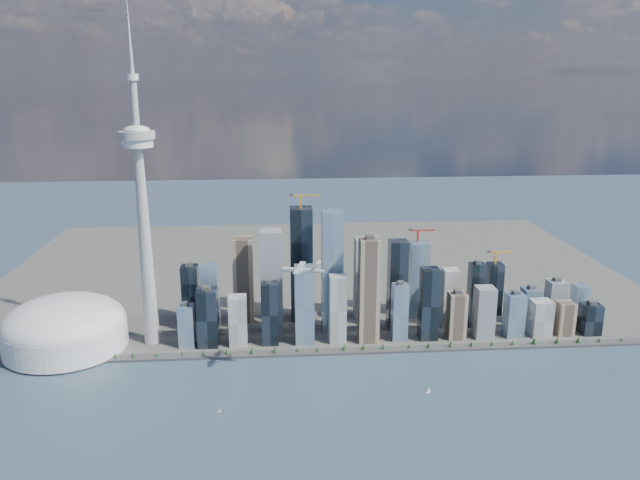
{
  "coord_description": "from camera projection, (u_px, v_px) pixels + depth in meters",
  "views": [
    {
      "loc": [
        -87.62,
        -695.01,
        450.58
      ],
      "look_at": [
        -15.49,
        260.0,
        191.83
      ],
      "focal_mm": 35.0,
      "sensor_mm": 36.0,
      "label": 1
    }
  ],
  "objects": [
    {
      "name": "airplane",
      "position": [
        302.0,
        269.0,
        885.92
      ],
      "size": [
        65.47,
        58.29,
        16.08
      ],
      "rotation": [
        0.0,
        0.0,
        -0.23
      ],
      "color": "silver",
      "rests_on": "ground"
    },
    {
      "name": "skyscraper_cluster",
      "position": [
        359.0,
        292.0,
        1102.29
      ],
      "size": [
        736.0,
        142.0,
        238.87
      ],
      "color": "black",
      "rests_on": "land"
    },
    {
      "name": "ground",
      "position": [
        347.0,
        438.0,
        792.94
      ],
      "size": [
        4000.0,
        4000.0,
        0.0
      ],
      "primitive_type": "plane",
      "color": "#374961",
      "rests_on": "ground"
    },
    {
      "name": "seawall",
      "position": [
        330.0,
        352.0,
        1033.08
      ],
      "size": [
        1100.0,
        22.0,
        4.0
      ],
      "primitive_type": "cube",
      "color": "#383838",
      "rests_on": "ground"
    },
    {
      "name": "dome_stadium",
      "position": [
        65.0,
        327.0,
        1039.46
      ],
      "size": [
        200.0,
        200.0,
        86.0
      ],
      "color": "silver",
      "rests_on": "land"
    },
    {
      "name": "shoreline_trees",
      "position": [
        330.0,
        348.0,
        1031.31
      ],
      "size": [
        960.53,
        7.2,
        8.8
      ],
      "color": "#3F2D1E",
      "rests_on": "seawall"
    },
    {
      "name": "needle_tower",
      "position": [
        143.0,
        209.0,
        1008.04
      ],
      "size": [
        56.0,
        56.0,
        550.5
      ],
      "color": "#9E9F9A",
      "rests_on": "land"
    },
    {
      "name": "sailboat_west",
      "position": [
        219.0,
        410.0,
        852.96
      ],
      "size": [
        7.19,
        3.31,
        9.96
      ],
      "rotation": [
        0.0,
        0.0,
        -0.24
      ],
      "color": "white",
      "rests_on": "ground"
    },
    {
      "name": "sailboat_east",
      "position": [
        429.0,
        391.0,
        904.41
      ],
      "size": [
        7.25,
        4.11,
        10.23
      ],
      "rotation": [
        0.0,
        0.0,
        0.36
      ],
      "color": "white",
      "rests_on": "ground"
    },
    {
      "name": "land",
      "position": [
        312.0,
        269.0,
        1466.4
      ],
      "size": [
        1400.0,
        900.0,
        3.0
      ],
      "primitive_type": "cube",
      "color": "#4C4C47",
      "rests_on": "ground"
    }
  ]
}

